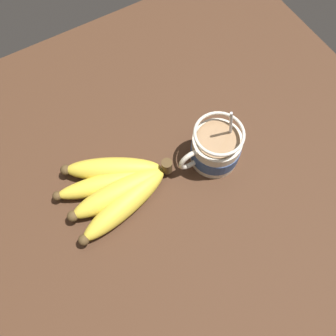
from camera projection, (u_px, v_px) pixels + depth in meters
table at (183, 180)px, 71.37cm from camera, size 90.41×90.41×2.52cm
coffee_mug at (215, 148)px, 68.64cm from camera, size 12.57×9.21×14.04cm
banana_bunch at (117, 187)px, 67.05cm from camera, size 21.41×17.55×4.49cm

